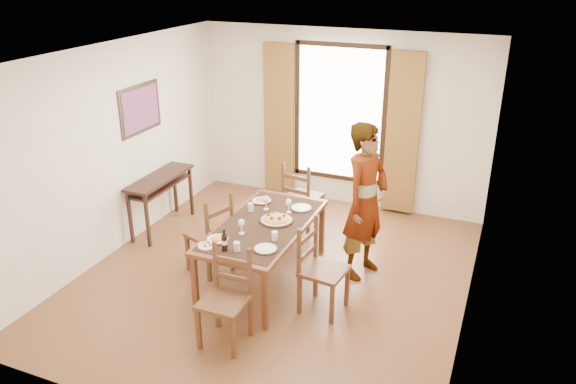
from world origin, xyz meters
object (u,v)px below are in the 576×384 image
at_px(console_table, 160,184).
at_px(pasta_platter, 276,217).
at_px(dining_table, 264,228).
at_px(man, 365,202).

xyz_separation_m(console_table, pasta_platter, (2.05, -0.60, 0.12)).
bearing_deg(console_table, pasta_platter, -16.23).
relative_size(console_table, pasta_platter, 3.00).
bearing_deg(console_table, dining_table, -20.22).
distance_m(dining_table, man, 1.25).
xyz_separation_m(dining_table, pasta_platter, (0.11, 0.12, 0.11)).
height_order(dining_table, man, man).
bearing_deg(man, console_table, 106.42).
relative_size(console_table, man, 0.62).
height_order(console_table, dining_table, console_table).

